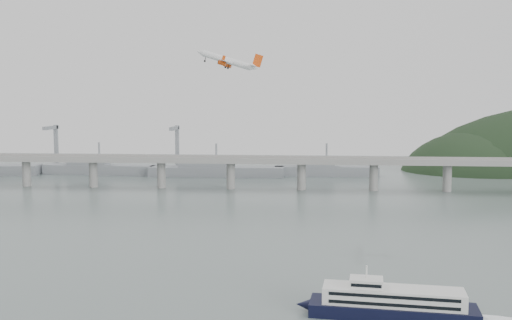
{
  "coord_description": "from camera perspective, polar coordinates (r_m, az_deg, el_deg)",
  "views": [
    {
      "loc": [
        22.58,
        -217.05,
        64.81
      ],
      "look_at": [
        0.0,
        55.0,
        36.0
      ],
      "focal_mm": 42.0,
      "sensor_mm": 36.0,
      "label": 1
    }
  ],
  "objects": [
    {
      "name": "ground",
      "position": [
        227.64,
        -1.16,
        -10.52
      ],
      "size": [
        900.0,
        900.0,
        0.0
      ],
      "primitive_type": "plane",
      "color": "slate",
      "rests_on": "ground"
    },
    {
      "name": "ferry",
      "position": [
        186.11,
        12.9,
        -13.16
      ],
      "size": [
        80.51,
        20.05,
        15.19
      ],
      "rotation": [
        0.0,
        0.0,
        -0.11
      ],
      "color": "black",
      "rests_on": "ground"
    },
    {
      "name": "distant_fleet",
      "position": [
        517.24,
        -15.41,
        -0.7
      ],
      "size": [
        453.0,
        60.9,
        40.0
      ],
      "color": "slate",
      "rests_on": "ground"
    },
    {
      "name": "airliner",
      "position": [
        280.98,
        -2.63,
        9.4
      ],
      "size": [
        32.37,
        29.45,
        11.63
      ],
      "rotation": [
        0.05,
        -0.29,
        2.99
      ],
      "color": "white",
      "rests_on": "ground"
    },
    {
      "name": "bridge",
      "position": [
        420.37,
        1.48,
        -0.42
      ],
      "size": [
        800.0,
        22.0,
        23.9
      ],
      "color": "gray",
      "rests_on": "ground"
    }
  ]
}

